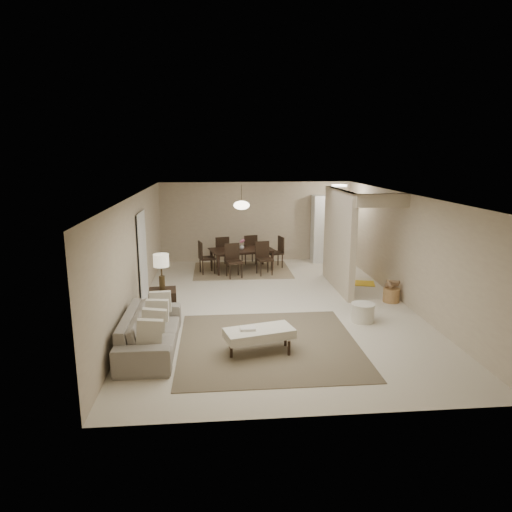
{
  "coord_description": "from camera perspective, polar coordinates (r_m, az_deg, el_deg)",
  "views": [
    {
      "loc": [
        -1.28,
        -9.78,
        3.37
      ],
      "look_at": [
        -0.36,
        0.46,
        1.05
      ],
      "focal_mm": 32.0,
      "sensor_mm": 36.0,
      "label": 1
    }
  ],
  "objects": [
    {
      "name": "yellow_mat",
      "position": [
        12.42,
        12.55,
        -3.31
      ],
      "size": [
        0.99,
        0.74,
        0.01
      ],
      "primitive_type": "cube",
      "rotation": [
        0.0,
        0.0,
        -0.25
      ],
      "color": "yellow",
      "rests_on": "floor"
    },
    {
      "name": "pantry_cabinet",
      "position": [
        14.58,
        9.36,
        3.39
      ],
      "size": [
        1.2,
        0.55,
        2.1
      ],
      "primitive_type": "cube",
      "color": "white",
      "rests_on": "floor"
    },
    {
      "name": "doorway",
      "position": [
        10.77,
        -14.04,
        -0.27
      ],
      "size": [
        0.04,
        0.9,
        2.04
      ],
      "primitive_type": "cube",
      "color": "black",
      "rests_on": "floor"
    },
    {
      "name": "sofa",
      "position": [
        8.29,
        -13.05,
        -9.11
      ],
      "size": [
        2.3,
        0.9,
        0.67
      ],
      "primitive_type": "imported",
      "rotation": [
        0.0,
        0.0,
        1.57
      ],
      "color": "gray",
      "rests_on": "floor"
    },
    {
      "name": "partition",
      "position": [
        11.64,
        10.3,
        2.02
      ],
      "size": [
        0.15,
        2.5,
        2.5
      ],
      "primitive_type": "cube",
      "color": "tan",
      "rests_on": "floor"
    },
    {
      "name": "floor",
      "position": [
        10.42,
        2.21,
        -6.16
      ],
      "size": [
        9.0,
        9.0,
        0.0
      ],
      "primitive_type": "plane",
      "color": "beige",
      "rests_on": "ground"
    },
    {
      "name": "wicker_basket",
      "position": [
        11.05,
        16.55,
        -4.71
      ],
      "size": [
        0.49,
        0.49,
        0.32
      ],
      "primitive_type": "cylinder",
      "rotation": [
        0.0,
        0.0,
        0.4
      ],
      "color": "#8F5F39",
      "rests_on": "floor"
    },
    {
      "name": "flush_light",
      "position": [
        13.49,
        10.38,
        8.65
      ],
      "size": [
        0.44,
        0.44,
        0.05
      ],
      "primitive_type": "cylinder",
      "color": "white",
      "rests_on": "ceiling"
    },
    {
      "name": "vase",
      "position": [
        13.29,
        -1.78,
        1.16
      ],
      "size": [
        0.18,
        0.18,
        0.15
      ],
      "primitive_type": "imported",
      "rotation": [
        0.0,
        0.0,
        0.37
      ],
      "color": "white",
      "rests_on": "dining_table"
    },
    {
      "name": "ceiling",
      "position": [
        9.9,
        2.33,
        7.67
      ],
      "size": [
        9.0,
        9.0,
        0.0
      ],
      "primitive_type": "plane",
      "rotation": [
        3.14,
        0.0,
        0.0
      ],
      "color": "white",
      "rests_on": "back_wall"
    },
    {
      "name": "left_wall",
      "position": [
        10.15,
        -14.78,
        0.24
      ],
      "size": [
        0.0,
        9.0,
        9.0
      ],
      "primitive_type": "plane",
      "rotation": [
        1.57,
        0.0,
        1.57
      ],
      "color": "tan",
      "rests_on": "floor"
    },
    {
      "name": "pendant_light",
      "position": [
        13.1,
        -1.82,
        6.36
      ],
      "size": [
        0.46,
        0.46,
        0.71
      ],
      "color": "#43341C",
      "rests_on": "ceiling"
    },
    {
      "name": "dining_rug",
      "position": [
        13.45,
        -1.76,
        -1.77
      ],
      "size": [
        2.8,
        2.1,
        0.01
      ],
      "primitive_type": "cube",
      "color": "#8A7955",
      "rests_on": "floor"
    },
    {
      "name": "dining_chairs",
      "position": [
        13.34,
        -1.77,
        0.15
      ],
      "size": [
        2.53,
        2.08,
        0.93
      ],
      "color": "black",
      "rests_on": "dining_rug"
    },
    {
      "name": "side_table",
      "position": [
        9.74,
        -11.54,
        -5.9
      ],
      "size": [
        0.6,
        0.6,
        0.61
      ],
      "primitive_type": "cube",
      "rotation": [
        0.0,
        0.0,
        0.1
      ],
      "color": "black",
      "rests_on": "floor"
    },
    {
      "name": "table_lamp",
      "position": [
        9.5,
        -11.77,
        -0.94
      ],
      "size": [
        0.32,
        0.32,
        0.76
      ],
      "color": "#43341C",
      "rests_on": "side_table"
    },
    {
      "name": "right_wall",
      "position": [
        10.88,
        18.14,
        0.85
      ],
      "size": [
        0.0,
        9.0,
        9.0
      ],
      "primitive_type": "plane",
      "rotation": [
        1.57,
        0.0,
        -1.57
      ],
      "color": "tan",
      "rests_on": "floor"
    },
    {
      "name": "ottoman_bench",
      "position": [
        7.96,
        0.4,
        -9.68
      ],
      "size": [
        1.28,
        0.82,
        0.42
      ],
      "rotation": [
        0.0,
        0.0,
        0.25
      ],
      "color": "beige",
      "rests_on": "living_rug"
    },
    {
      "name": "dining_table",
      "position": [
        13.38,
        -1.77,
        -0.48
      ],
      "size": [
        1.99,
        1.41,
        0.63
      ],
      "primitive_type": "imported",
      "rotation": [
        0.0,
        0.0,
        0.25
      ],
      "color": "black",
      "rests_on": "dining_rug"
    },
    {
      "name": "round_pouf",
      "position": [
        9.64,
        13.2,
        -6.9
      ],
      "size": [
        0.48,
        0.48,
        0.38
      ],
      "primitive_type": "cylinder",
      "color": "beige",
      "rests_on": "floor"
    },
    {
      "name": "back_wall",
      "position": [
        14.49,
        -0.02,
        4.31
      ],
      "size": [
        6.0,
        0.0,
        6.0
      ],
      "primitive_type": "plane",
      "rotation": [
        1.57,
        0.0,
        0.0
      ],
      "color": "tan",
      "rests_on": "floor"
    },
    {
      "name": "living_rug",
      "position": [
        8.38,
        1.58,
        -10.95
      ],
      "size": [
        3.2,
        3.2,
        0.01
      ],
      "primitive_type": "cube",
      "color": "brown",
      "rests_on": "floor"
    }
  ]
}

